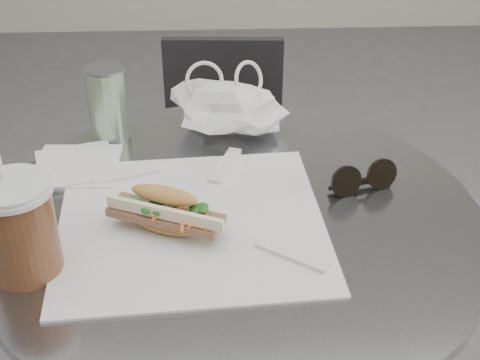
{
  "coord_description": "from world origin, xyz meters",
  "views": [
    {
      "loc": [
        -0.03,
        -0.62,
        1.33
      ],
      "look_at": [
        0.01,
        0.22,
        0.79
      ],
      "focal_mm": 50.0,
      "sensor_mm": 36.0,
      "label": 1
    }
  ],
  "objects_px": {
    "cafe_table": "(235,341)",
    "drink_can": "(108,103)",
    "iced_coffee": "(20,227)",
    "chair_far": "(223,204)",
    "banh_mi": "(166,211)",
    "sunglasses": "(363,179)"
  },
  "relations": [
    {
      "from": "chair_far",
      "to": "sunglasses",
      "type": "relative_size",
      "value": 6.38
    },
    {
      "from": "chair_far",
      "to": "sunglasses",
      "type": "height_order",
      "value": "sunglasses"
    },
    {
      "from": "banh_mi",
      "to": "iced_coffee",
      "type": "relative_size",
      "value": 0.74
    },
    {
      "from": "banh_mi",
      "to": "iced_coffee",
      "type": "bearing_deg",
      "value": -134.76
    },
    {
      "from": "drink_can",
      "to": "iced_coffee",
      "type": "bearing_deg",
      "value": -100.51
    },
    {
      "from": "chair_far",
      "to": "drink_can",
      "type": "relative_size",
      "value": 5.45
    },
    {
      "from": "cafe_table",
      "to": "drink_can",
      "type": "relative_size",
      "value": 5.67
    },
    {
      "from": "chair_far",
      "to": "iced_coffee",
      "type": "height_order",
      "value": "iced_coffee"
    },
    {
      "from": "cafe_table",
      "to": "iced_coffee",
      "type": "bearing_deg",
      "value": -157.54
    },
    {
      "from": "chair_far",
      "to": "cafe_table",
      "type": "bearing_deg",
      "value": 93.68
    },
    {
      "from": "cafe_table",
      "to": "iced_coffee",
      "type": "relative_size",
      "value": 2.55
    },
    {
      "from": "cafe_table",
      "to": "sunglasses",
      "type": "bearing_deg",
      "value": 15.3
    },
    {
      "from": "sunglasses",
      "to": "drink_can",
      "type": "bearing_deg",
      "value": 138.11
    },
    {
      "from": "banh_mi",
      "to": "sunglasses",
      "type": "bearing_deg",
      "value": 40.48
    },
    {
      "from": "sunglasses",
      "to": "drink_can",
      "type": "relative_size",
      "value": 0.85
    },
    {
      "from": "sunglasses",
      "to": "chair_far",
      "type": "bearing_deg",
      "value": 94.03
    },
    {
      "from": "cafe_table",
      "to": "chair_far",
      "type": "bearing_deg",
      "value": 90.77
    },
    {
      "from": "banh_mi",
      "to": "iced_coffee",
      "type": "height_order",
      "value": "iced_coffee"
    },
    {
      "from": "iced_coffee",
      "to": "drink_can",
      "type": "relative_size",
      "value": 2.23
    },
    {
      "from": "cafe_table",
      "to": "banh_mi",
      "type": "relative_size",
      "value": 3.44
    },
    {
      "from": "banh_mi",
      "to": "iced_coffee",
      "type": "xyz_separation_m",
      "value": [
        -0.18,
        -0.08,
        0.04
      ]
    },
    {
      "from": "cafe_table",
      "to": "chair_far",
      "type": "distance_m",
      "value": 0.63
    }
  ]
}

